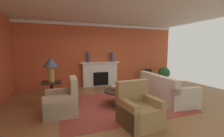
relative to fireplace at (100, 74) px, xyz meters
name	(u,v)px	position (x,y,z in m)	size (l,w,h in m)	color
ground_plane	(126,105)	(0.05, -2.72, -0.53)	(9.21, 9.21, 0.00)	olive
wall_fireplace	(100,55)	(0.05, 0.21, 0.89)	(7.68, 0.12, 2.85)	#C65633
ceiling_panel	(123,9)	(0.05, -2.42, 2.35)	(7.68, 6.33, 0.06)	white
crown_moulding	(100,25)	(0.05, 0.13, 2.24)	(7.68, 0.08, 0.12)	white
area_rug	(120,104)	(-0.12, -2.65, -0.52)	(3.61, 2.68, 0.01)	#993D33
fireplace	(100,74)	(0.00, 0.00, 0.00)	(1.80, 0.35, 1.11)	white
sofa	(165,91)	(1.46, -2.71, -0.23)	(1.08, 2.17, 0.85)	beige
armchair_near_window	(63,103)	(-1.80, -2.81, -0.22)	(0.85, 0.85, 0.95)	#C1B293
armchair_facing_fireplace	(139,111)	(-0.25, -3.96, -0.22)	(0.86, 0.86, 0.95)	#9E7A4C
coffee_table	(121,94)	(-0.12, -2.65, -0.19)	(1.00, 1.00, 0.45)	#2D2319
side_table	(52,91)	(-2.07, -1.88, -0.13)	(0.56, 0.56, 0.70)	#2D2319
table_lamp	(51,64)	(-2.07, -1.88, 0.69)	(0.44, 0.44, 0.75)	#B28E38
vase_mantel_left	(88,57)	(-0.55, -0.05, 0.80)	(0.12, 0.12, 0.44)	navy
vase_mantel_right	(112,57)	(0.55, -0.05, 0.79)	(0.15, 0.15, 0.42)	navy
vase_tall_corner	(148,76)	(2.37, -0.30, -0.17)	(0.36, 0.36, 0.71)	black
book_red_cover	(121,89)	(-0.11, -2.63, -0.06)	(0.23, 0.19, 0.05)	maroon
book_art_folio	(121,87)	(-0.06, -2.51, -0.01)	(0.25, 0.18, 0.03)	maroon
book_small_novel	(115,86)	(-0.25, -2.55, 0.02)	(0.25, 0.18, 0.04)	tan
potted_plant	(164,74)	(2.97, -0.75, -0.04)	(0.56, 0.56, 0.83)	#333333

